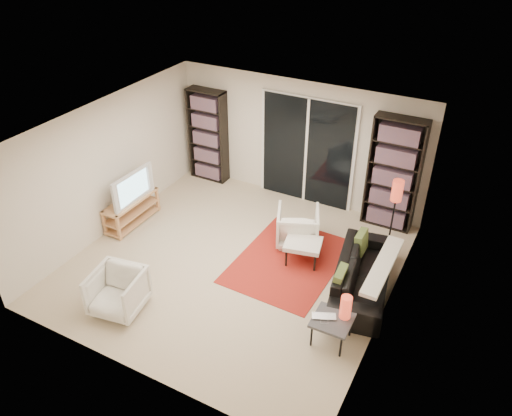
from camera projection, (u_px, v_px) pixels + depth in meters
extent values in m
plane|color=beige|center=(234.00, 263.00, 8.30)|extent=(5.00, 5.00, 0.00)
cube|color=silver|center=(298.00, 141.00, 9.52)|extent=(5.00, 0.02, 2.40)
cube|color=silver|center=(124.00, 302.00, 5.79)|extent=(5.00, 0.02, 2.40)
cube|color=silver|center=(108.00, 167.00, 8.64)|extent=(0.02, 5.00, 2.40)
cube|color=silver|center=(394.00, 248.00, 6.67)|extent=(0.02, 5.00, 2.40)
cube|color=white|center=(230.00, 130.00, 7.01)|extent=(5.00, 5.00, 0.02)
cube|color=white|center=(307.00, 151.00, 9.50)|extent=(1.92, 0.06, 2.16)
cube|color=black|center=(306.00, 152.00, 9.47)|extent=(1.80, 0.02, 2.10)
cube|color=white|center=(306.00, 152.00, 9.46)|extent=(0.05, 0.02, 2.10)
cube|color=black|center=(208.00, 136.00, 10.29)|extent=(0.80, 0.30, 1.95)
cube|color=#A06038|center=(208.00, 136.00, 10.28)|extent=(0.70, 0.22, 1.85)
cube|color=black|center=(394.00, 174.00, 8.73)|extent=(0.90, 0.30, 2.10)
cube|color=#A06038|center=(393.00, 175.00, 8.71)|extent=(0.80, 0.22, 2.00)
cube|color=tan|center=(130.00, 200.00, 9.07)|extent=(0.38, 1.18, 0.04)
cube|color=tan|center=(132.00, 211.00, 9.20)|extent=(0.38, 1.18, 0.03)
cube|color=tan|center=(133.00, 220.00, 9.30)|extent=(0.38, 1.18, 0.04)
cube|color=tan|center=(105.00, 224.00, 8.85)|extent=(0.05, 0.05, 0.50)
cube|color=tan|center=(144.00, 195.00, 9.67)|extent=(0.05, 0.05, 0.50)
cube|color=tan|center=(119.00, 228.00, 8.72)|extent=(0.05, 0.05, 0.50)
cube|color=tan|center=(157.00, 199.00, 9.54)|extent=(0.05, 0.05, 0.50)
imported|color=black|center=(129.00, 186.00, 8.90)|extent=(0.16, 1.02, 0.58)
cube|color=#A72319|center=(288.00, 261.00, 8.35)|extent=(1.65, 2.19, 0.01)
imported|color=black|center=(363.00, 274.00, 7.62)|extent=(1.10, 2.08, 0.58)
imported|color=silver|center=(298.00, 226.00, 8.64)|extent=(0.93, 0.94, 0.66)
imported|color=silver|center=(118.00, 292.00, 7.22)|extent=(0.82, 0.84, 0.67)
cube|color=silver|center=(303.00, 244.00, 8.15)|extent=(0.68, 0.60, 0.08)
cylinder|color=black|center=(286.00, 258.00, 8.15)|extent=(0.04, 0.04, 0.32)
cylinder|color=black|center=(291.00, 245.00, 8.47)|extent=(0.04, 0.04, 0.32)
cylinder|color=black|center=(315.00, 263.00, 8.05)|extent=(0.04, 0.04, 0.32)
cylinder|color=black|center=(319.00, 249.00, 8.36)|extent=(0.04, 0.04, 0.32)
cube|color=#404044|center=(332.00, 320.00, 6.68)|extent=(0.52, 0.52, 0.04)
cylinder|color=black|center=(311.00, 335.00, 6.70)|extent=(0.03, 0.03, 0.38)
cylinder|color=black|center=(322.00, 316.00, 7.01)|extent=(0.03, 0.03, 0.38)
cylinder|color=black|center=(341.00, 346.00, 6.54)|extent=(0.03, 0.03, 0.38)
cylinder|color=black|center=(351.00, 325.00, 6.85)|extent=(0.03, 0.03, 0.38)
imported|color=silver|center=(324.00, 319.00, 6.65)|extent=(0.38, 0.32, 0.03)
cylinder|color=#E84226|center=(346.00, 307.00, 6.61)|extent=(0.15, 0.15, 0.34)
cylinder|color=black|center=(387.00, 247.00, 8.65)|extent=(0.20, 0.20, 0.03)
cylinder|color=black|center=(391.00, 224.00, 8.38)|extent=(0.03, 0.03, 1.01)
cylinder|color=#E84226|center=(397.00, 191.00, 8.03)|extent=(0.18, 0.18, 0.36)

